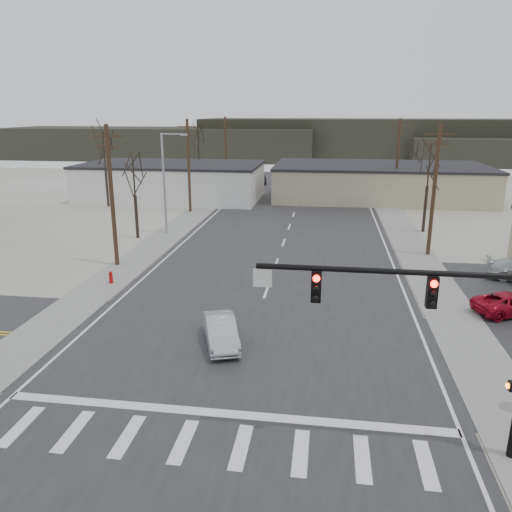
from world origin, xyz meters
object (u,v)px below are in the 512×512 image
(fire_hydrant, at_px, (111,277))
(car_far_b, at_px, (261,179))
(traffic_signal_mast, at_px, (466,322))
(car_far_a, at_px, (312,184))
(car_parked_red, at_px, (512,304))
(sedan_crossing, at_px, (221,331))

(fire_hydrant, distance_m, car_far_b, 46.99)
(traffic_signal_mast, bearing_deg, car_far_a, 96.74)
(car_far_b, distance_m, car_parked_red, 52.60)
(fire_hydrant, relative_size, sedan_crossing, 0.22)
(fire_hydrant, distance_m, car_parked_red, 24.12)
(car_far_b, xyz_separation_m, car_parked_red, (20.50, -48.44, -0.12))
(traffic_signal_mast, xyz_separation_m, car_parked_red, (5.98, 12.62, -4.05))
(fire_hydrant, relative_size, car_far_a, 0.15)
(traffic_signal_mast, bearing_deg, car_parked_red, 64.66)
(sedan_crossing, xyz_separation_m, car_far_b, (-5.36, 54.40, 0.04))
(car_parked_red, bearing_deg, car_far_a, -4.58)
(traffic_signal_mast, height_order, fire_hydrant, traffic_signal_mast)
(car_parked_red, bearing_deg, car_far_b, 2.10)
(traffic_signal_mast, bearing_deg, sedan_crossing, 144.01)
(sedan_crossing, height_order, car_parked_red, sedan_crossing)
(traffic_signal_mast, bearing_deg, car_far_b, 103.38)
(traffic_signal_mast, relative_size, car_parked_red, 2.10)
(fire_hydrant, bearing_deg, car_parked_red, -3.77)
(fire_hydrant, height_order, car_far_b, car_far_b)
(sedan_crossing, distance_m, car_far_a, 49.06)
(car_far_b, bearing_deg, sedan_crossing, -90.79)
(car_far_a, relative_size, car_far_b, 1.36)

